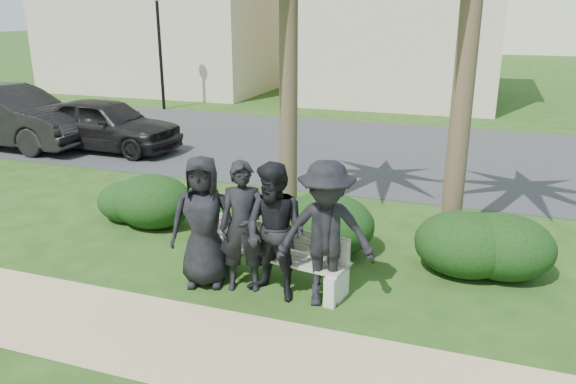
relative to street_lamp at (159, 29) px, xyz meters
name	(u,v)px	position (x,y,z in m)	size (l,w,h in m)	color
ground	(269,279)	(9.00, -12.00, -2.94)	(160.00, 160.00, 0.00)	#213E11
footpath	(211,347)	(9.00, -13.80, -2.94)	(30.00, 1.60, 0.01)	tan
asphalt_street	(377,151)	(9.00, -4.00, -2.94)	(160.00, 8.00, 0.01)	#2D2D30
stucco_bldg_left	(171,9)	(-3.00, 6.00, 0.72)	(10.40, 8.40, 7.30)	beige
stucco_bldg_right	(403,9)	(8.00, 6.00, 0.72)	(8.40, 8.40, 7.30)	beige
street_lamp	(159,29)	(0.00, 0.00, 0.00)	(0.36, 0.36, 4.29)	black
park_bench	(269,259)	(9.04, -12.07, -2.60)	(2.28, 0.84, 0.77)	#AFA693
man_a	(203,222)	(8.22, -12.40, -2.03)	(0.89, 0.58, 1.82)	black
man_b	(243,227)	(8.79, -12.36, -2.05)	(0.65, 0.43, 1.79)	black
man_c	(275,232)	(9.27, -12.44, -2.03)	(0.89, 0.69, 1.82)	black
man_d	(326,234)	(9.93, -12.39, -1.99)	(1.23, 0.71, 1.91)	black
hedge_a	(128,201)	(5.75, -10.65, -2.58)	(1.12, 0.93, 0.73)	black
hedge_b	(153,200)	(6.33, -10.72, -2.47)	(1.44, 1.19, 0.94)	black
hedge_c	(226,215)	(7.76, -10.77, -2.57)	(1.14, 0.94, 0.75)	black
hedge_d	(326,222)	(9.50, -10.83, -2.45)	(1.51, 1.25, 0.98)	black
hedge_e	(466,242)	(11.58, -10.87, -2.47)	(1.45, 1.19, 0.94)	black
hedge_f	(503,244)	(12.07, -10.78, -2.47)	(1.44, 1.19, 0.94)	black
car_a	(106,124)	(2.09, -6.29, -2.24)	(1.67, 4.15, 1.41)	black
car_b	(10,117)	(-0.68, -6.78, -2.12)	(1.75, 5.01, 1.65)	black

